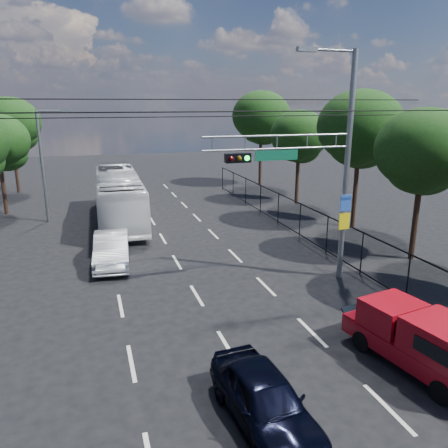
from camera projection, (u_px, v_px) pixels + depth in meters
name	position (u px, v px, depth m)	size (l,w,h in m)	color
ground	(280.00, 435.00, 10.18)	(120.00, 120.00, 0.00)	black
lane_markings	(169.00, 249.00, 23.04)	(6.12, 38.00, 0.01)	beige
signal_mast	(321.00, 160.00, 17.64)	(6.43, 0.39, 9.50)	slate
streetlight_left	(45.00, 161.00, 27.51)	(2.09, 0.22, 7.08)	slate
utility_wires	(188.00, 109.00, 16.36)	(22.00, 5.04, 0.74)	black
fence_right	(316.00, 228.00, 23.28)	(0.06, 34.03, 2.00)	black
tree_right_b	(423.00, 156.00, 20.35)	(4.50, 4.50, 7.31)	black
tree_right_c	(360.00, 133.00, 25.86)	(5.10, 5.10, 8.29)	black
tree_right_d	(299.00, 139.00, 32.42)	(4.32, 4.32, 7.02)	black
tree_right_e	(261.00, 120.00, 39.54)	(5.28, 5.28, 8.58)	black
tree_left_e	(11.00, 127.00, 36.28)	(4.92, 4.92, 7.99)	black
red_pickup	(422.00, 339.00, 12.48)	(2.47, 4.93, 1.76)	black
navy_hatchback	(265.00, 399.00, 10.35)	(1.61, 4.00, 1.36)	black
white_bus	(119.00, 197.00, 28.20)	(2.72, 11.63, 3.24)	silver
white_van	(112.00, 249.00, 20.79)	(1.57, 4.49, 1.48)	silver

